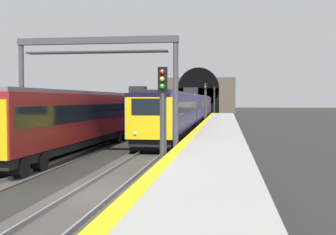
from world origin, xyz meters
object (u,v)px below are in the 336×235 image
at_px(train_adjacent_platform, 138,110).
at_px(railway_signal_far, 214,98).
at_px(railway_signal_near, 163,111).
at_px(train_main_approaching, 191,108).
at_px(railway_signal_mid, 205,101).
at_px(overhead_signal_gantry, 97,67).

xyz_separation_m(train_adjacent_platform, railway_signal_far, (45.11, -6.82, 1.41)).
xyz_separation_m(train_adjacent_platform, railway_signal_near, (-26.86, -6.82, 0.66)).
bearing_deg(train_adjacent_platform, train_main_approaching, 150.64).
bearing_deg(railway_signal_mid, railway_signal_near, 0.00).
relative_size(railway_signal_mid, railway_signal_far, 0.89).
distance_m(railway_signal_mid, overhead_signal_gantry, 30.77).
bearing_deg(train_adjacent_platform, railway_signal_far, 172.72).
distance_m(train_main_approaching, overhead_signal_gantry, 30.85).
xyz_separation_m(train_main_approaching, railway_signal_mid, (-0.21, -1.82, 0.89)).
distance_m(train_adjacent_platform, railway_signal_far, 45.64).
relative_size(train_main_approaching, train_adjacent_platform, 0.98).
bearing_deg(railway_signal_far, train_adjacent_platform, -8.60).
xyz_separation_m(train_main_approaching, railway_signal_near, (-35.28, -1.82, 0.61)).
xyz_separation_m(railway_signal_far, overhead_signal_gantry, (-67.30, 4.32, 1.48)).
height_order(railway_signal_near, railway_signal_far, railway_signal_far).
height_order(railway_signal_far, overhead_signal_gantry, overhead_signal_gantry).
bearing_deg(train_adjacent_platform, railway_signal_mid, 141.63).
relative_size(train_adjacent_platform, railway_signal_far, 9.70).
relative_size(railway_signal_near, railway_signal_far, 0.77).
height_order(train_main_approaching, railway_signal_far, railway_signal_far).
bearing_deg(railway_signal_far, train_main_approaching, -2.84).
xyz_separation_m(railway_signal_near, railway_signal_mid, (35.08, 0.00, 0.28)).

